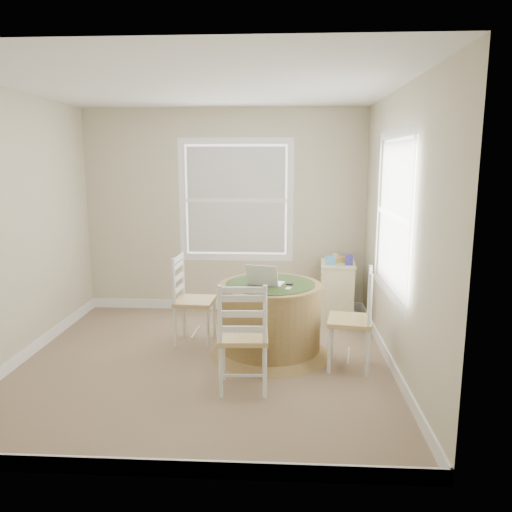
{
  "coord_description": "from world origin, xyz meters",
  "views": [
    {
      "loc": [
        0.76,
        -4.57,
        1.95
      ],
      "look_at": [
        0.48,
        0.45,
        0.99
      ],
      "focal_mm": 35.0,
      "sensor_mm": 36.0,
      "label": 1
    }
  ],
  "objects_px": {
    "corner_chest": "(337,292)",
    "round_table": "(270,316)",
    "laptop": "(265,281)",
    "chair_left": "(195,301)",
    "chair_right": "(350,320)",
    "chair_near": "(243,337)"
  },
  "relations": [
    {
      "from": "round_table",
      "to": "laptop",
      "type": "height_order",
      "value": "laptop"
    },
    {
      "from": "corner_chest",
      "to": "chair_right",
      "type": "bearing_deg",
      "value": -87.37
    },
    {
      "from": "laptop",
      "to": "corner_chest",
      "type": "height_order",
      "value": "laptop"
    },
    {
      "from": "chair_left",
      "to": "chair_near",
      "type": "distance_m",
      "value": 1.23
    },
    {
      "from": "chair_right",
      "to": "corner_chest",
      "type": "height_order",
      "value": "chair_right"
    },
    {
      "from": "laptop",
      "to": "corner_chest",
      "type": "relative_size",
      "value": 0.54
    },
    {
      "from": "laptop",
      "to": "corner_chest",
      "type": "xyz_separation_m",
      "value": [
        0.84,
        1.15,
        -0.4
      ]
    },
    {
      "from": "chair_near",
      "to": "chair_right",
      "type": "height_order",
      "value": "same"
    },
    {
      "from": "round_table",
      "to": "laptop",
      "type": "relative_size",
      "value": 3.11
    },
    {
      "from": "chair_left",
      "to": "round_table",
      "type": "bearing_deg",
      "value": -104.79
    },
    {
      "from": "chair_right",
      "to": "corner_chest",
      "type": "distance_m",
      "value": 1.44
    },
    {
      "from": "laptop",
      "to": "chair_left",
      "type": "bearing_deg",
      "value": -3.74
    },
    {
      "from": "chair_left",
      "to": "corner_chest",
      "type": "bearing_deg",
      "value": -58.57
    },
    {
      "from": "round_table",
      "to": "corner_chest",
      "type": "relative_size",
      "value": 1.67
    },
    {
      "from": "chair_right",
      "to": "laptop",
      "type": "bearing_deg",
      "value": -100.39
    },
    {
      "from": "chair_near",
      "to": "chair_right",
      "type": "bearing_deg",
      "value": -155.57
    },
    {
      "from": "chair_right",
      "to": "laptop",
      "type": "xyz_separation_m",
      "value": [
        -0.81,
        0.28,
        0.29
      ]
    },
    {
      "from": "corner_chest",
      "to": "round_table",
      "type": "bearing_deg",
      "value": -121.19
    },
    {
      "from": "chair_near",
      "to": "laptop",
      "type": "xyz_separation_m",
      "value": [
        0.16,
        0.78,
        0.29
      ]
    },
    {
      "from": "round_table",
      "to": "chair_near",
      "type": "xyz_separation_m",
      "value": [
        -0.21,
        -0.81,
        0.07
      ]
    },
    {
      "from": "round_table",
      "to": "chair_left",
      "type": "bearing_deg",
      "value": 178.4
    },
    {
      "from": "chair_right",
      "to": "corner_chest",
      "type": "bearing_deg",
      "value": -172.43
    }
  ]
}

